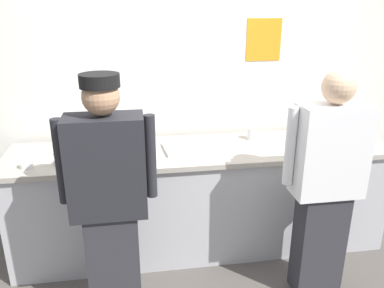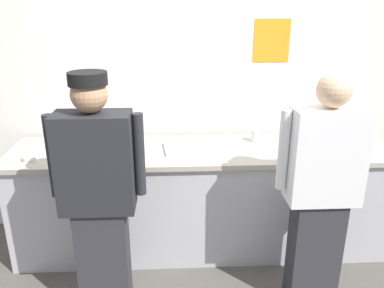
% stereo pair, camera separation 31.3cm
% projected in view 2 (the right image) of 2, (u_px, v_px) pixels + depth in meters
% --- Properties ---
extents(ground_plane, '(9.00, 9.00, 0.00)m').
position_uv_depth(ground_plane, '(205.00, 271.00, 3.14)').
color(ground_plane, '#514C47').
extents(wall_back, '(4.96, 0.11, 2.64)m').
position_uv_depth(wall_back, '(199.00, 89.00, 3.50)').
color(wall_back, silver).
rests_on(wall_back, ground).
extents(prep_counter, '(3.16, 0.72, 0.92)m').
position_uv_depth(prep_counter, '(202.00, 198.00, 3.34)').
color(prep_counter, '#B2B2B7').
rests_on(prep_counter, ground).
extents(chef_near_left, '(0.61, 0.24, 1.68)m').
position_uv_depth(chef_near_left, '(98.00, 195.00, 2.47)').
color(chef_near_left, '#2D2D33').
rests_on(chef_near_left, ground).
extents(chef_center, '(0.61, 0.24, 1.66)m').
position_uv_depth(chef_center, '(321.00, 190.00, 2.58)').
color(chef_center, '#2D2D33').
rests_on(chef_center, ground).
extents(plate_stack_front, '(0.19, 0.19, 0.05)m').
position_uv_depth(plate_stack_front, '(338.00, 149.00, 3.11)').
color(plate_stack_front, white).
rests_on(plate_stack_front, prep_counter).
extents(mixing_bowl_steel, '(0.38, 0.38, 0.11)m').
position_uv_depth(mixing_bowl_steel, '(121.00, 147.00, 3.07)').
color(mixing_bowl_steel, '#B7BABF').
rests_on(mixing_bowl_steel, prep_counter).
extents(sheet_tray, '(0.54, 0.35, 0.02)m').
position_uv_depth(sheet_tray, '(196.00, 147.00, 3.18)').
color(sheet_tray, '#B7BABF').
rests_on(sheet_tray, prep_counter).
extents(squeeze_bottle_primary, '(0.06, 0.06, 0.21)m').
position_uv_depth(squeeze_bottle_primary, '(93.00, 132.00, 3.28)').
color(squeeze_bottle_primary, red).
rests_on(squeeze_bottle_primary, prep_counter).
extents(ramekin_orange_sauce, '(0.10, 0.10, 0.04)m').
position_uv_depth(ramekin_orange_sauce, '(29.00, 158.00, 2.94)').
color(ramekin_orange_sauce, white).
rests_on(ramekin_orange_sauce, prep_counter).
extents(ramekin_yellow_sauce, '(0.09, 0.09, 0.05)m').
position_uv_depth(ramekin_yellow_sauce, '(347.00, 136.00, 3.41)').
color(ramekin_yellow_sauce, white).
rests_on(ramekin_yellow_sauce, prep_counter).
extents(ramekin_green_sauce, '(0.09, 0.09, 0.04)m').
position_uv_depth(ramekin_green_sauce, '(61.00, 156.00, 2.97)').
color(ramekin_green_sauce, white).
rests_on(ramekin_green_sauce, prep_counter).
extents(ramekin_red_sauce, '(0.09, 0.09, 0.05)m').
position_uv_depth(ramekin_red_sauce, '(313.00, 152.00, 3.04)').
color(ramekin_red_sauce, white).
rests_on(ramekin_red_sauce, prep_counter).
extents(deli_cup, '(0.09, 0.09, 0.10)m').
position_uv_depth(deli_cup, '(256.00, 136.00, 3.34)').
color(deli_cup, white).
rests_on(deli_cup, prep_counter).
extents(chefs_knife, '(0.27, 0.03, 0.02)m').
position_uv_depth(chefs_knife, '(72.00, 148.00, 3.17)').
color(chefs_knife, '#B7BABF').
rests_on(chefs_knife, prep_counter).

